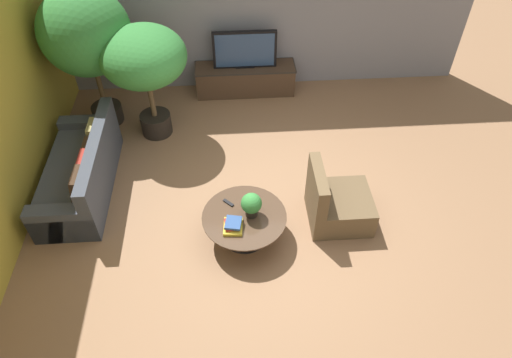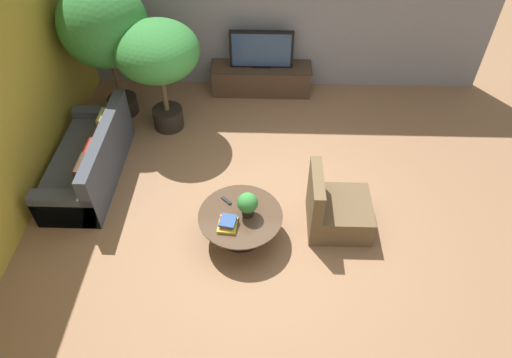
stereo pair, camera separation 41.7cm
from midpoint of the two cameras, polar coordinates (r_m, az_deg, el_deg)
name	(u,v)px [view 1 (the left image)]	position (r m, az deg, el deg)	size (l,w,h in m)	color
ground_plane	(270,213)	(6.21, -0.19, -4.35)	(24.00, 24.00, 0.00)	#8C6647
back_wall_stone	(254,2)	(7.98, -1.91, 21.18)	(7.40, 0.12, 3.00)	gray
media_console	(245,79)	(8.28, -2.83, 12.37)	(1.75, 0.50, 0.51)	#473323
television	(245,50)	(7.99, -2.97, 15.79)	(1.08, 0.13, 0.65)	black
coffee_table	(244,222)	(5.75, -3.54, -5.48)	(1.06, 1.06, 0.39)	black
couch_by_wall	(82,173)	(6.86, -22.55, 0.69)	(0.84, 2.01, 0.84)	#3D424C
armchair_wicker	(336,204)	(6.01, 8.03, -3.18)	(0.80, 0.76, 0.86)	brown
potted_palm_tall	(86,35)	(7.39, -22.11, 16.31)	(1.32, 1.32, 2.22)	black
potted_palm_corner	(144,61)	(6.97, -15.53, 14.00)	(1.25, 1.25, 1.79)	black
potted_plant_tabletop	(251,204)	(5.53, -2.74, -3.26)	(0.26, 0.26, 0.34)	black
book_stack	(233,225)	(5.52, -5.09, -5.85)	(0.25, 0.29, 0.10)	gold
remote_black	(228,203)	(5.81, -5.52, -3.05)	(0.04, 0.16, 0.02)	black
remote_silver	(247,201)	(5.81, -3.16, -2.88)	(0.04, 0.16, 0.02)	gray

